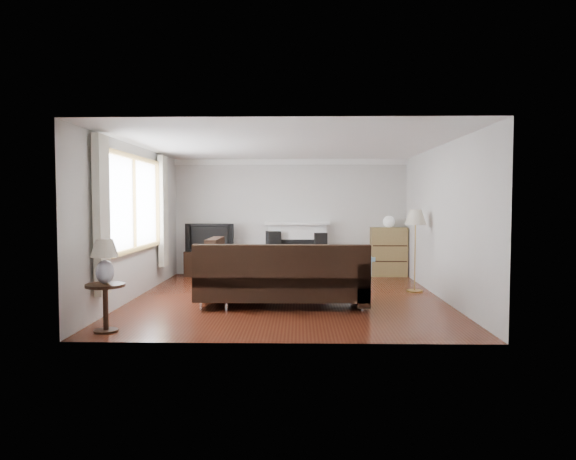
{
  "coord_description": "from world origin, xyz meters",
  "views": [
    {
      "loc": [
        0.19,
        -8.38,
        1.57
      ],
      "look_at": [
        0.0,
        0.3,
        1.1
      ],
      "focal_mm": 32.0,
      "sensor_mm": 36.0,
      "label": 1
    }
  ],
  "objects_px": {
    "coffee_table": "(284,277)",
    "floor_lamp": "(415,251)",
    "side_table": "(106,308)",
    "tv_stand": "(211,263)",
    "bookshelf": "(389,252)",
    "sectional_sofa": "(282,276)"
  },
  "relations": [
    {
      "from": "bookshelf",
      "to": "sectional_sofa",
      "type": "xyz_separation_m",
      "value": [
        -2.16,
        -3.18,
        -0.07
      ]
    },
    {
      "from": "sectional_sofa",
      "to": "coffee_table",
      "type": "height_order",
      "value": "sectional_sofa"
    },
    {
      "from": "tv_stand",
      "to": "sectional_sofa",
      "type": "xyz_separation_m",
      "value": [
        1.63,
        -3.13,
        0.18
      ]
    },
    {
      "from": "coffee_table",
      "to": "side_table",
      "type": "distance_m",
      "value": 3.74
    },
    {
      "from": "sectional_sofa",
      "to": "floor_lamp",
      "type": "relative_size",
      "value": 1.92
    },
    {
      "from": "tv_stand",
      "to": "sectional_sofa",
      "type": "relative_size",
      "value": 0.38
    },
    {
      "from": "sectional_sofa",
      "to": "side_table",
      "type": "bearing_deg",
      "value": -141.68
    },
    {
      "from": "tv_stand",
      "to": "bookshelf",
      "type": "bearing_deg",
      "value": 0.74
    },
    {
      "from": "tv_stand",
      "to": "coffee_table",
      "type": "height_order",
      "value": "tv_stand"
    },
    {
      "from": "tv_stand",
      "to": "sectional_sofa",
      "type": "distance_m",
      "value": 3.53
    },
    {
      "from": "tv_stand",
      "to": "bookshelf",
      "type": "distance_m",
      "value": 3.8
    },
    {
      "from": "sectional_sofa",
      "to": "side_table",
      "type": "xyz_separation_m",
      "value": [
        -2.08,
        -1.65,
        -0.15
      ]
    },
    {
      "from": "coffee_table",
      "to": "floor_lamp",
      "type": "xyz_separation_m",
      "value": [
        2.31,
        -0.22,
        0.5
      ]
    },
    {
      "from": "tv_stand",
      "to": "sectional_sofa",
      "type": "height_order",
      "value": "sectional_sofa"
    },
    {
      "from": "sectional_sofa",
      "to": "floor_lamp",
      "type": "xyz_separation_m",
      "value": [
        2.29,
        1.26,
        0.28
      ]
    },
    {
      "from": "tv_stand",
      "to": "bookshelf",
      "type": "relative_size",
      "value": 1.02
    },
    {
      "from": "bookshelf",
      "to": "sectional_sofa",
      "type": "bearing_deg",
      "value": -124.23
    },
    {
      "from": "sectional_sofa",
      "to": "tv_stand",
      "type": "bearing_deg",
      "value": 117.58
    },
    {
      "from": "bookshelf",
      "to": "side_table",
      "type": "bearing_deg",
      "value": -131.35
    },
    {
      "from": "coffee_table",
      "to": "side_table",
      "type": "height_order",
      "value": "side_table"
    },
    {
      "from": "coffee_table",
      "to": "sectional_sofa",
      "type": "bearing_deg",
      "value": -70.29
    },
    {
      "from": "bookshelf",
      "to": "side_table",
      "type": "height_order",
      "value": "bookshelf"
    }
  ]
}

